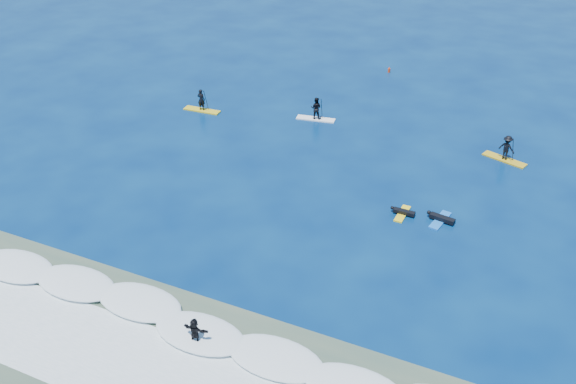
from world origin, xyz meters
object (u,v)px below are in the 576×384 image
at_px(sup_paddler_left, 202,103).
at_px(marker_buoy, 389,70).
at_px(sup_paddler_right, 506,149).
at_px(wave_surfer, 195,333).
at_px(prone_paddler_near, 403,213).
at_px(sup_paddler_center, 316,110).
at_px(prone_paddler_far, 441,219).

height_order(sup_paddler_left, marker_buoy, sup_paddler_left).
xyz_separation_m(sup_paddler_left, sup_paddler_right, (24.41, 1.76, 0.18)).
distance_m(sup_paddler_left, wave_surfer, 27.33).
bearing_deg(prone_paddler_near, sup_paddler_right, -24.02).
bearing_deg(sup_paddler_center, sup_paddler_left, -175.18).
bearing_deg(prone_paddler_near, prone_paddler_far, -82.34).
height_order(sup_paddler_center, marker_buoy, sup_paddler_center).
xyz_separation_m(sup_paddler_right, wave_surfer, (-10.41, -25.24, -0.02)).
xyz_separation_m(sup_paddler_left, marker_buoy, (11.57, 15.21, -0.44)).
relative_size(sup_paddler_right, wave_surfer, 1.55).
height_order(sup_paddler_right, prone_paddler_near, sup_paddler_right).
relative_size(prone_paddler_far, wave_surfer, 1.11).
bearing_deg(sup_paddler_center, prone_paddler_far, -49.08).
bearing_deg(sup_paddler_right, sup_paddler_left, -157.67).
bearing_deg(prone_paddler_far, prone_paddler_near, 106.08).
xyz_separation_m(sup_paddler_right, marker_buoy, (-12.83, 13.44, -0.62)).
distance_m(wave_surfer, marker_buoy, 38.76).
bearing_deg(prone_paddler_far, sup_paddler_center, 60.02).
distance_m(prone_paddler_near, prone_paddler_far, 2.35).
distance_m(sup_paddler_left, prone_paddler_near, 21.41).
distance_m(prone_paddler_far, wave_surfer, 17.45).
xyz_separation_m(prone_paddler_far, marker_buoy, (-10.48, 23.22, 0.09)).
distance_m(sup_paddler_right, wave_surfer, 27.30).
bearing_deg(prone_paddler_far, marker_buoy, 33.66).
xyz_separation_m(wave_surfer, marker_buoy, (-2.43, 38.68, -0.60)).
distance_m(sup_paddler_left, sup_paddler_right, 24.47).
relative_size(prone_paddler_near, prone_paddler_far, 0.85).
height_order(sup_paddler_center, sup_paddler_right, sup_paddler_right).
bearing_deg(prone_paddler_far, sup_paddler_right, -4.15).
relative_size(sup_paddler_right, marker_buoy, 5.69).
bearing_deg(prone_paddler_near, marker_buoy, 20.08).
distance_m(sup_paddler_center, prone_paddler_near, 14.94).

